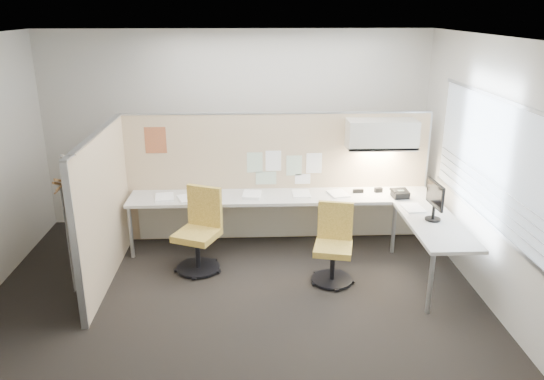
{
  "coord_description": "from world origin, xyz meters",
  "views": [
    {
      "loc": [
        0.19,
        -5.27,
        3.08
      ],
      "look_at": [
        0.45,
        0.8,
        0.97
      ],
      "focal_mm": 35.0,
      "sensor_mm": 36.0,
      "label": 1
    }
  ],
  "objects_px": {
    "chair_right": "(334,246)",
    "monitor": "(435,199)",
    "chair_left": "(200,233)",
    "phone": "(400,194)",
    "desk": "(308,208)"
  },
  "relations": [
    {
      "from": "monitor",
      "to": "phone",
      "type": "bearing_deg",
      "value": 8.98
    },
    {
      "from": "desk",
      "to": "chair_left",
      "type": "bearing_deg",
      "value": -162.25
    },
    {
      "from": "desk",
      "to": "chair_right",
      "type": "relative_size",
      "value": 4.36
    },
    {
      "from": "phone",
      "to": "chair_right",
      "type": "bearing_deg",
      "value": -147.32
    },
    {
      "from": "chair_right",
      "to": "monitor",
      "type": "relative_size",
      "value": 2.01
    },
    {
      "from": "chair_right",
      "to": "phone",
      "type": "distance_m",
      "value": 1.31
    },
    {
      "from": "desk",
      "to": "chair_left",
      "type": "height_order",
      "value": "chair_left"
    },
    {
      "from": "desk",
      "to": "chair_right",
      "type": "bearing_deg",
      "value": -74.7
    },
    {
      "from": "chair_left",
      "to": "chair_right",
      "type": "bearing_deg",
      "value": 11.04
    },
    {
      "from": "chair_right",
      "to": "phone",
      "type": "bearing_deg",
      "value": 52.57
    },
    {
      "from": "chair_right",
      "to": "monitor",
      "type": "distance_m",
      "value": 1.28
    },
    {
      "from": "chair_left",
      "to": "monitor",
      "type": "relative_size",
      "value": 2.21
    },
    {
      "from": "desk",
      "to": "monitor",
      "type": "distance_m",
      "value": 1.62
    },
    {
      "from": "chair_right",
      "to": "phone",
      "type": "relative_size",
      "value": 4.02
    },
    {
      "from": "chair_left",
      "to": "phone",
      "type": "xyz_separation_m",
      "value": [
        2.56,
        0.43,
        0.31
      ]
    }
  ]
}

